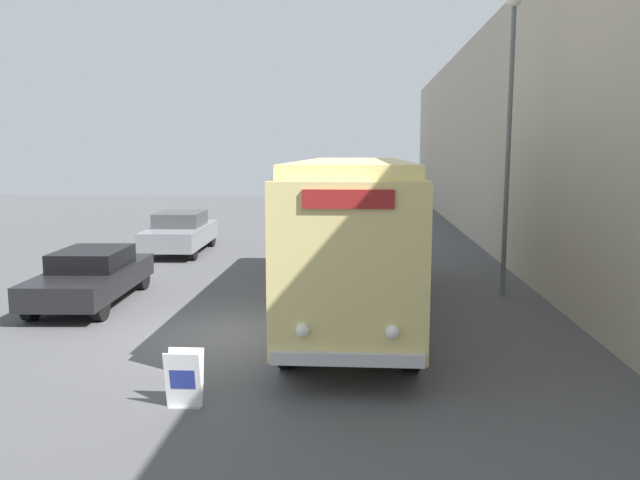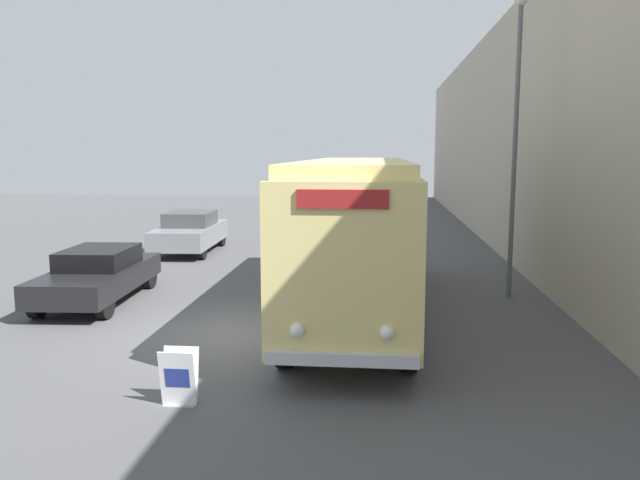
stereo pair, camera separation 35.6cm
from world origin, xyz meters
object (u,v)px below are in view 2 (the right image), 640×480
Objects in this scene: vintage_bus at (357,226)px; streetlamp at (517,108)px; parked_car_mid at (190,232)px; parked_car_near at (98,274)px; sign_board at (179,378)px.

streetlamp is (3.92, 1.71, 2.83)m from vintage_bus.
parked_car_mid is (-6.57, 8.07, -1.24)m from vintage_bus.
vintage_bus is 2.37× the size of parked_car_near.
parked_car_mid is (-10.49, 6.36, -4.07)m from streetlamp.
sign_board is at bearing -75.71° from parked_car_mid.
sign_board is at bearing -59.47° from parked_car_near.
vintage_bus is at bearing 68.06° from sign_board.
streetlamp is at bearing 50.49° from sign_board.
streetlamp is 1.64× the size of parked_car_mid.
vintage_bus is 12.89× the size of sign_board.
parked_car_near is 7.87m from parked_car_mid.
streetlamp is at bearing 23.53° from vintage_bus.
parked_car_near is at bearing -171.76° from streetlamp.
parked_car_mid reaches higher than parked_car_near.
streetlamp reaches higher than parked_car_mid.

